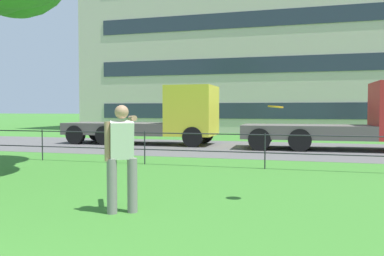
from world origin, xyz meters
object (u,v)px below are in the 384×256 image
at_px(person_thrower, 122,155).
at_px(frisbee, 276,107).
at_px(flatbed_truck_far_left, 362,120).
at_px(apartment_building_background, 265,36).
at_px(flatbed_truck_center, 162,119).

bearing_deg(person_thrower, frisbee, 30.35).
bearing_deg(frisbee, flatbed_truck_far_left, 74.88).
bearing_deg(person_thrower, apartment_building_background, 91.05).
height_order(flatbed_truck_center, flatbed_truck_far_left, same).
distance_m(flatbed_truck_far_left, apartment_building_background, 20.25).
bearing_deg(apartment_building_background, flatbed_truck_center, -100.02).
height_order(frisbee, flatbed_truck_far_left, flatbed_truck_far_left).
relative_size(flatbed_truck_center, apartment_building_background, 0.27).
relative_size(frisbee, apartment_building_background, 0.01).
distance_m(person_thrower, flatbed_truck_far_left, 12.59).
height_order(person_thrower, flatbed_truck_center, flatbed_truck_center).
bearing_deg(apartment_building_background, flatbed_truck_far_left, -72.93).
xyz_separation_m(person_thrower, frisbee, (2.30, 1.35, 0.76)).
height_order(frisbee, flatbed_truck_center, flatbed_truck_center).
relative_size(flatbed_truck_center, flatbed_truck_far_left, 0.99).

